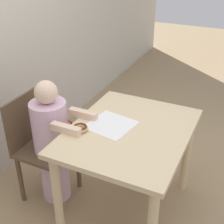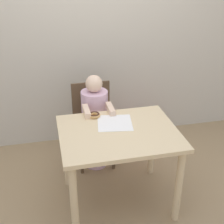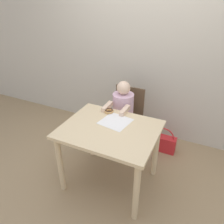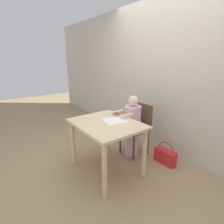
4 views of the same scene
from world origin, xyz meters
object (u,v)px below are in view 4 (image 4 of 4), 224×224
(donut, at_px, (117,115))
(handbag, at_px, (165,156))
(chair, at_px, (137,128))
(child_figure, at_px, (132,127))

(donut, xyz_separation_m, handbag, (0.56, 0.52, -0.62))
(chair, xyz_separation_m, child_figure, (0.00, -0.11, 0.05))
(child_figure, bearing_deg, handbag, 25.01)
(child_figure, bearing_deg, donut, -100.45)
(chair, relative_size, handbag, 2.38)
(child_figure, xyz_separation_m, donut, (-0.05, -0.28, 0.25))
(chair, distance_m, child_figure, 0.12)
(child_figure, height_order, donut, child_figure)
(chair, distance_m, handbag, 0.61)
(handbag, bearing_deg, child_figure, -154.99)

